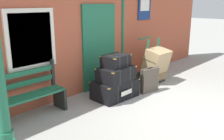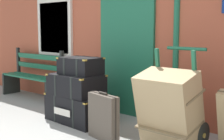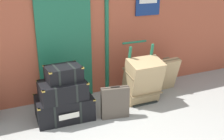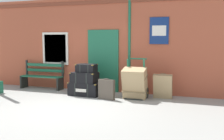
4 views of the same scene
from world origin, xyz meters
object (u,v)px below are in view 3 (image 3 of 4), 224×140
Objects in this scene: porters_trolley at (138,87)px; large_brown_trunk at (143,80)px; steamer_trunk_base at (64,107)px; suitcase_caramel at (115,103)px; suitcase_olive at (166,74)px; steamer_trunk_top at (64,73)px; steamer_trunk_middle at (63,90)px.

porters_trolley reaches higher than large_brown_trunk.
steamer_trunk_base is 1.63m from porters_trolley.
suitcase_caramel is at bearing -23.92° from steamer_trunk_base.
suitcase_caramel is at bearing -157.53° from suitcase_olive.
large_brown_trunk reaches higher than steamer_trunk_base.
steamer_trunk_top is at bearing 155.34° from suitcase_caramel.
porters_trolley reaches higher than steamer_trunk_middle.
large_brown_trunk is 1.25× the size of suitcase_olive.
large_brown_trunk is at bearing -158.43° from suitcase_olive.
steamer_trunk_middle is at bearing -179.75° from large_brown_trunk.
large_brown_trunk is (1.64, 0.01, -0.10)m from steamer_trunk_middle.
steamer_trunk_base is 1.09× the size of large_brown_trunk.
porters_trolley is (1.64, 0.18, -0.31)m from steamer_trunk_middle.
steamer_trunk_middle is at bearing -173.77° from porters_trolley.
steamer_trunk_top is at bearing -175.36° from porters_trolley.
steamer_trunk_base is at bearing -175.39° from porters_trolley.
steamer_trunk_base is at bearing 156.08° from suitcase_caramel.
suitcase_olive is 1.20× the size of suitcase_caramel.
porters_trolley is 0.80m from suitcase_olive.
steamer_trunk_base is 1.64m from large_brown_trunk.
large_brown_trunk is 0.85m from suitcase_olive.
steamer_trunk_middle is 0.30m from steamer_trunk_top.
suitcase_olive reaches higher than suitcase_caramel.
steamer_trunk_middle is 0.97m from suitcase_caramel.
steamer_trunk_top is at bearing 2.73° from steamer_trunk_base.
steamer_trunk_middle is at bearing -113.14° from steamer_trunk_base.
steamer_trunk_middle is 1.68m from porters_trolley.
steamer_trunk_top is at bearing -173.60° from suitcase_olive.
steamer_trunk_top is at bearing 178.46° from large_brown_trunk.
large_brown_trunk is at bearing -1.47° from steamer_trunk_base.
large_brown_trunk is 0.86m from suitcase_caramel.
porters_trolley is 0.27m from large_brown_trunk.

